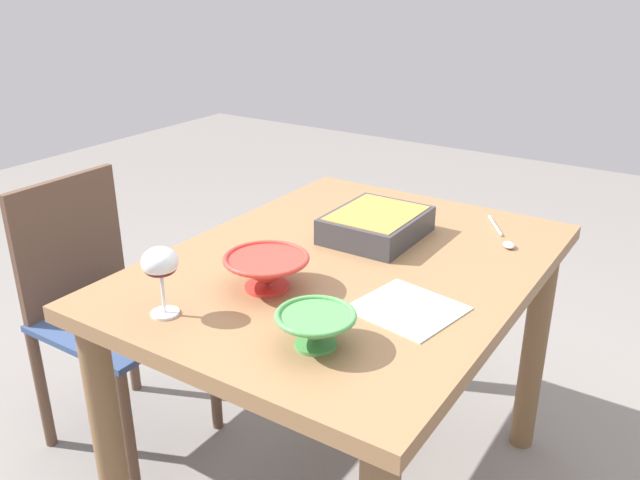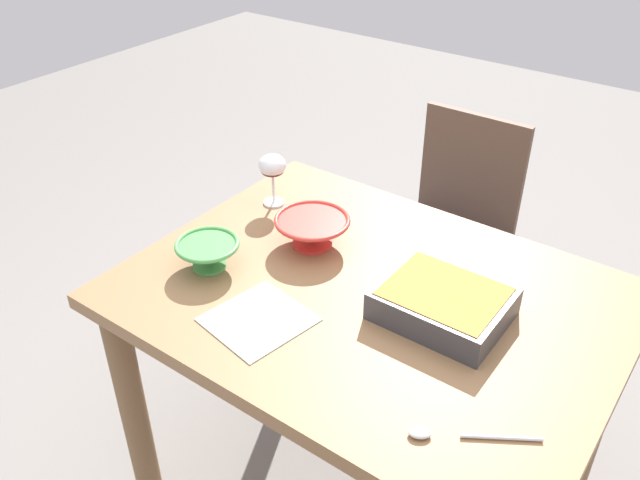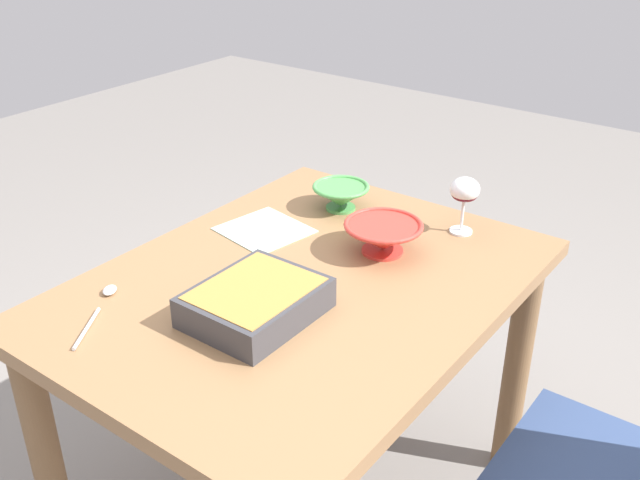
% 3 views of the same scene
% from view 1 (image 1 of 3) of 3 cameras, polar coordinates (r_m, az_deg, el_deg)
% --- Properties ---
extents(dining_table, '(1.17, 0.89, 0.77)m').
position_cam_1_polar(dining_table, '(1.74, 2.37, -5.59)').
color(dining_table, olive).
rests_on(dining_table, ground_plane).
extents(chair, '(0.41, 0.44, 0.87)m').
position_cam_1_polar(chair, '(2.20, -18.36, -5.28)').
color(chair, '#334772').
rests_on(chair, ground_plane).
extents(wine_glass, '(0.08, 0.08, 0.16)m').
position_cam_1_polar(wine_glass, '(1.42, -13.70, -2.19)').
color(wine_glass, white).
rests_on(wine_glass, dining_table).
extents(casserole_dish, '(0.28, 0.23, 0.07)m').
position_cam_1_polar(casserole_dish, '(1.83, 4.91, 1.44)').
color(casserole_dish, '#38383D').
rests_on(casserole_dish, dining_table).
extents(mixing_bowl, '(0.16, 0.16, 0.07)m').
position_cam_1_polar(mixing_bowl, '(1.30, -0.38, -7.57)').
color(mixing_bowl, '#4C994C').
rests_on(mixing_bowl, dining_table).
extents(small_bowl, '(0.20, 0.20, 0.08)m').
position_cam_1_polar(small_bowl, '(1.53, -4.65, -2.62)').
color(small_bowl, red).
rests_on(small_bowl, dining_table).
extents(serving_spoon, '(0.22, 0.15, 0.01)m').
position_cam_1_polar(serving_spoon, '(1.88, 15.67, 0.17)').
color(serving_spoon, silver).
rests_on(serving_spoon, dining_table).
extents(napkin, '(0.24, 0.25, 0.00)m').
position_cam_1_polar(napkin, '(1.47, 7.59, -5.91)').
color(napkin, '#B2CCB7').
rests_on(napkin, dining_table).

